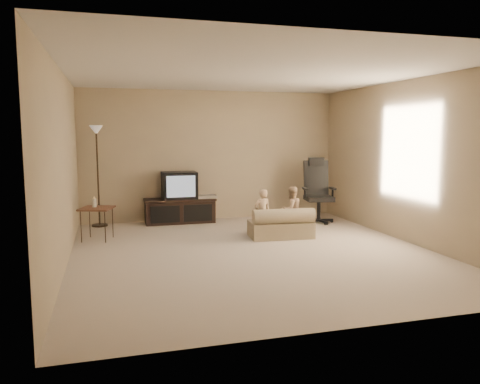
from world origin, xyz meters
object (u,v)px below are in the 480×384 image
(office_chair, at_px, (318,199))
(child_sofa, at_px, (282,226))
(tv_stand, at_px, (180,202))
(side_table, at_px, (96,208))
(toddler_right, at_px, (292,210))
(floor_lamp, at_px, (97,153))
(toddler_left, at_px, (262,213))

(office_chair, bearing_deg, child_sofa, -126.87)
(tv_stand, bearing_deg, side_table, -143.09)
(side_table, xyz_separation_m, toddler_right, (3.16, -0.35, -0.11))
(office_chair, bearing_deg, toddler_right, -127.44)
(floor_lamp, xyz_separation_m, child_sofa, (2.86, -1.79, -1.13))
(floor_lamp, distance_m, child_sofa, 3.56)
(tv_stand, xyz_separation_m, floor_lamp, (-1.47, 0.06, 0.93))
(toddler_right, bearing_deg, child_sofa, 31.87)
(child_sofa, xyz_separation_m, toddler_right, (0.29, 0.29, 0.20))
(floor_lamp, bearing_deg, side_table, -90.73)
(toddler_right, bearing_deg, tv_stand, -53.94)
(child_sofa, distance_m, toddler_left, 0.37)
(tv_stand, distance_m, toddler_right, 2.21)
(floor_lamp, distance_m, toddler_left, 3.19)
(side_table, bearing_deg, tv_stand, 36.39)
(office_chair, height_order, toddler_left, office_chair)
(office_chair, height_order, toddler_right, office_chair)
(floor_lamp, distance_m, toddler_right, 3.61)
(office_chair, distance_m, toddler_right, 1.16)
(toddler_right, bearing_deg, office_chair, -150.33)
(office_chair, xyz_separation_m, toddler_left, (-1.41, -0.91, -0.05))
(child_sofa, distance_m, toddler_right, 0.45)
(office_chair, bearing_deg, toddler_left, -137.47)
(office_chair, xyz_separation_m, floor_lamp, (-4.00, 0.71, 0.89))
(side_table, height_order, child_sofa, side_table)
(floor_lamp, relative_size, toddler_left, 2.33)
(child_sofa, xyz_separation_m, toddler_left, (-0.27, 0.17, 0.19))
(child_sofa, height_order, toddler_left, toddler_left)
(child_sofa, bearing_deg, toddler_right, 50.10)
(tv_stand, relative_size, office_chair, 1.10)
(tv_stand, bearing_deg, office_chair, -13.99)
(side_table, distance_m, child_sofa, 2.96)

